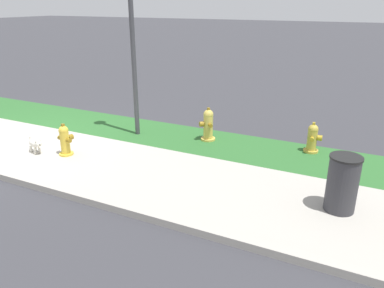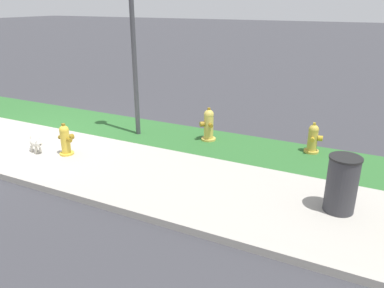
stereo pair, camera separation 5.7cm
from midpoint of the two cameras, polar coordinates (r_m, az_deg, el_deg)
name	(u,v)px [view 2 (the right image)]	position (r m, az deg, el deg)	size (l,w,h in m)	color
ground_plane	(17,144)	(9.46, -25.00, -0.01)	(120.00, 120.00, 0.00)	#38383D
sidewalk_pavement	(17,144)	(9.46, -25.00, 0.02)	(18.00, 2.48, 0.01)	#ADA89E
grass_verge	(80,120)	(10.79, -16.55, 3.56)	(18.00, 1.69, 0.01)	#2D662D
fire_hydrant_mid_block	(208,125)	(8.71, 2.72, 2.95)	(0.37, 0.36, 0.79)	gold
fire_hydrant_by_grass_verge	(65,140)	(8.31, -18.53, 0.59)	(0.38, 0.35, 0.70)	gold
fire_hydrant_near_corner	(313,139)	(8.42, 18.14, 0.80)	(0.36, 0.39, 0.67)	gold
small_white_dog	(36,143)	(8.67, -22.54, 0.13)	(0.45, 0.27, 0.39)	silver
street_lamp	(132,12)	(8.82, -8.96, 19.28)	(0.32, 0.32, 4.26)	#3D3D42
trash_bin	(342,185)	(6.17, 22.11, -5.74)	(0.49, 0.49, 0.91)	#333338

